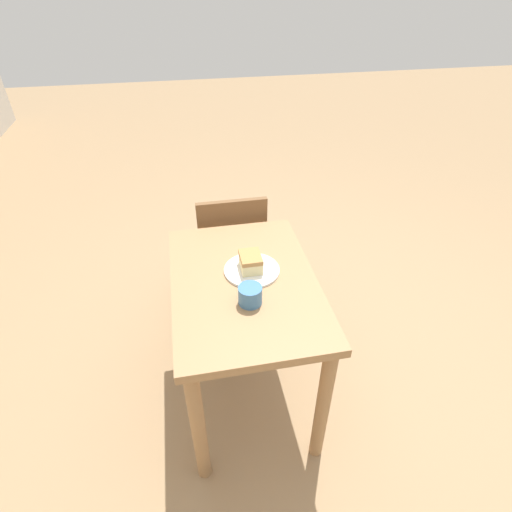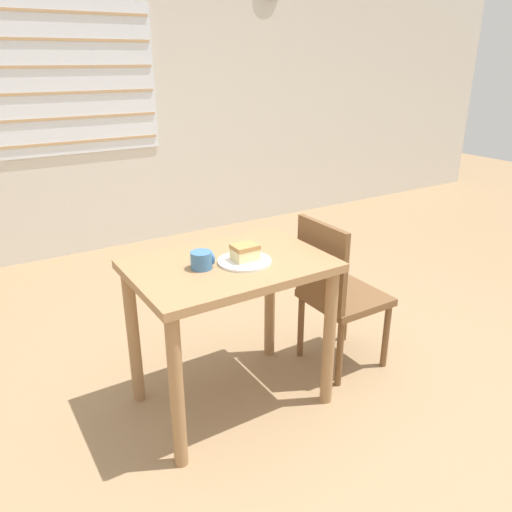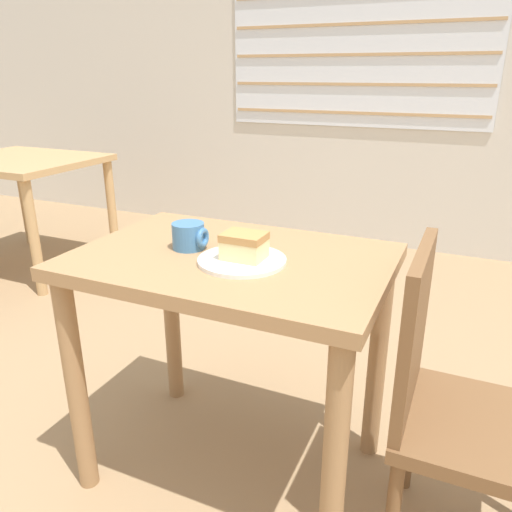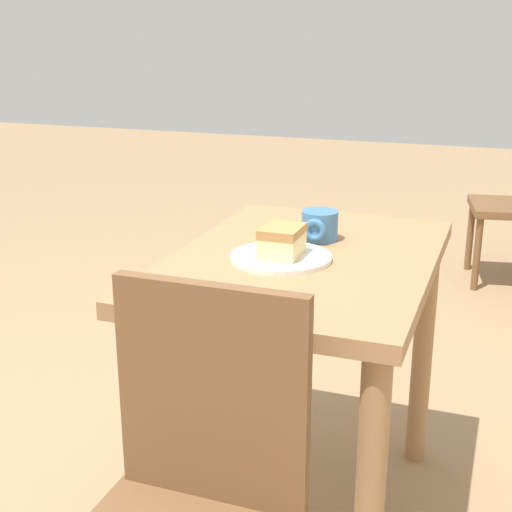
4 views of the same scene
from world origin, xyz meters
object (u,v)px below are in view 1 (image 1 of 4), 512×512
(chair_near_window, at_px, (231,251))
(coffee_mug, at_px, (250,294))
(dining_table_near, at_px, (245,304))
(plate, at_px, (252,270))
(cake_slice, at_px, (251,262))

(chair_near_window, distance_m, coffee_mug, 0.85)
(dining_table_near, height_order, coffee_mug, coffee_mug)
(chair_near_window, height_order, plate, chair_near_window)
(chair_near_window, height_order, cake_slice, chair_near_window)
(cake_slice, bearing_deg, chair_near_window, 1.58)
(dining_table_near, distance_m, plate, 0.16)
(chair_near_window, bearing_deg, dining_table_near, 87.89)
(plate, distance_m, cake_slice, 0.04)
(plate, height_order, coffee_mug, coffee_mug)
(dining_table_near, relative_size, plate, 3.67)
(cake_slice, bearing_deg, dining_table_near, 146.74)
(dining_table_near, bearing_deg, plate, -38.30)
(dining_table_near, distance_m, chair_near_window, 0.66)
(plate, distance_m, coffee_mug, 0.20)
(chair_near_window, distance_m, plate, 0.66)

